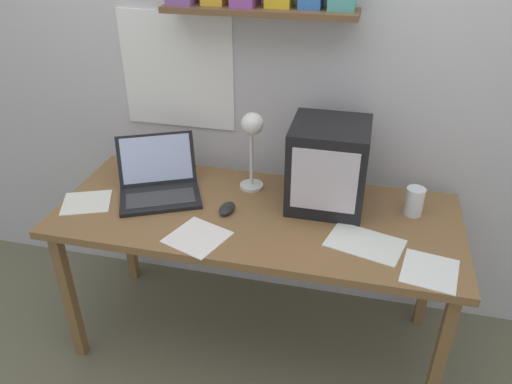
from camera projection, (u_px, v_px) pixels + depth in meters
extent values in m
plane|color=#68654E|center=(256.00, 336.00, 2.51)|extent=(12.00, 12.00, 0.00)
cube|color=silver|center=(279.00, 54.00, 2.22)|extent=(5.60, 0.06, 2.60)
cube|color=white|center=(177.00, 71.00, 2.33)|extent=(0.55, 0.01, 0.55)
cube|color=brown|center=(260.00, 10.00, 2.03)|extent=(0.81, 0.18, 0.02)
cube|color=brown|center=(256.00, 216.00, 2.14)|extent=(1.71, 0.71, 0.03)
cube|color=brown|center=(69.00, 297.00, 2.24)|extent=(0.04, 0.05, 0.71)
cube|color=brown|center=(438.00, 362.00, 1.93)|extent=(0.04, 0.05, 0.71)
cube|color=brown|center=(127.00, 225.00, 2.73)|extent=(0.04, 0.05, 0.71)
cube|color=brown|center=(429.00, 268.00, 2.42)|extent=(0.04, 0.05, 0.71)
cube|color=black|center=(328.00, 165.00, 2.11)|extent=(0.32, 0.32, 0.37)
cube|color=silver|center=(324.00, 181.00, 1.97)|extent=(0.26, 0.01, 0.27)
cube|color=black|center=(161.00, 198.00, 2.22)|extent=(0.42, 0.36, 0.02)
cube|color=#38383A|center=(161.00, 198.00, 2.20)|extent=(0.32, 0.24, 0.00)
cube|color=black|center=(156.00, 159.00, 2.29)|extent=(0.36, 0.24, 0.22)
cube|color=#ACBBE3|center=(156.00, 159.00, 2.29)|extent=(0.32, 0.22, 0.19)
cylinder|color=silver|center=(252.00, 186.00, 2.31)|extent=(0.11, 0.11, 0.01)
cylinder|color=silver|center=(251.00, 153.00, 2.23)|extent=(0.02, 0.02, 0.33)
sphere|color=silver|center=(252.00, 124.00, 2.09)|extent=(0.10, 0.10, 0.10)
cylinder|color=white|center=(414.00, 201.00, 2.09)|extent=(0.08, 0.08, 0.12)
cylinder|color=#CC3D47|center=(414.00, 205.00, 2.10)|extent=(0.07, 0.07, 0.09)
ellipsoid|color=#232326|center=(227.00, 208.00, 2.13)|extent=(0.07, 0.11, 0.03)
cube|color=silver|center=(365.00, 243.00, 1.94)|extent=(0.32, 0.26, 0.00)
cube|color=white|center=(87.00, 202.00, 2.20)|extent=(0.26, 0.25, 0.00)
cube|color=white|center=(430.00, 271.00, 1.79)|extent=(0.22, 0.24, 0.00)
cube|color=white|center=(197.00, 237.00, 1.97)|extent=(0.27, 0.27, 0.00)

